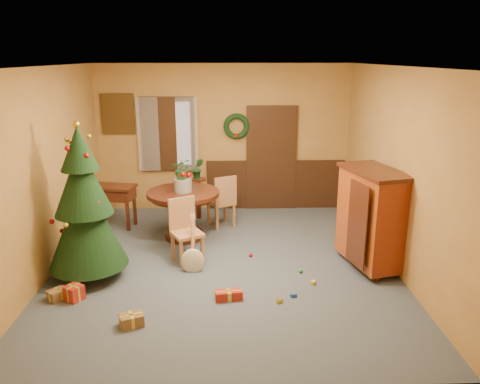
{
  "coord_description": "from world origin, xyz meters",
  "views": [
    {
      "loc": [
        0.03,
        -6.49,
        3.04
      ],
      "look_at": [
        0.25,
        0.4,
        1.02
      ],
      "focal_mm": 35.0,
      "sensor_mm": 36.0,
      "label": 1
    }
  ],
  "objects_px": {
    "sideboard": "(372,216)",
    "christmas_tree": "(84,207)",
    "dining_table": "(184,206)",
    "writing_desk": "(111,196)",
    "chair_near": "(185,228)"
  },
  "relations": [
    {
      "from": "writing_desk",
      "to": "dining_table",
      "type": "bearing_deg",
      "value": -24.71
    },
    {
      "from": "dining_table",
      "to": "sideboard",
      "type": "height_order",
      "value": "sideboard"
    },
    {
      "from": "dining_table",
      "to": "writing_desk",
      "type": "height_order",
      "value": "dining_table"
    },
    {
      "from": "sideboard",
      "to": "christmas_tree",
      "type": "bearing_deg",
      "value": -176.82
    },
    {
      "from": "christmas_tree",
      "to": "chair_near",
      "type": "bearing_deg",
      "value": 22.85
    },
    {
      "from": "writing_desk",
      "to": "sideboard",
      "type": "height_order",
      "value": "sideboard"
    },
    {
      "from": "dining_table",
      "to": "christmas_tree",
      "type": "height_order",
      "value": "christmas_tree"
    },
    {
      "from": "chair_near",
      "to": "writing_desk",
      "type": "xyz_separation_m",
      "value": [
        -1.47,
        1.52,
        0.07
      ]
    },
    {
      "from": "dining_table",
      "to": "chair_near",
      "type": "distance_m",
      "value": 0.9
    },
    {
      "from": "dining_table",
      "to": "sideboard",
      "type": "distance_m",
      "value": 3.1
    },
    {
      "from": "christmas_tree",
      "to": "sideboard",
      "type": "relative_size",
      "value": 1.49
    },
    {
      "from": "christmas_tree",
      "to": "sideboard",
      "type": "bearing_deg",
      "value": 3.18
    },
    {
      "from": "chair_near",
      "to": "writing_desk",
      "type": "height_order",
      "value": "chair_near"
    },
    {
      "from": "sideboard",
      "to": "writing_desk",
      "type": "bearing_deg",
      "value": 156.29
    },
    {
      "from": "chair_near",
      "to": "sideboard",
      "type": "height_order",
      "value": "sideboard"
    }
  ]
}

